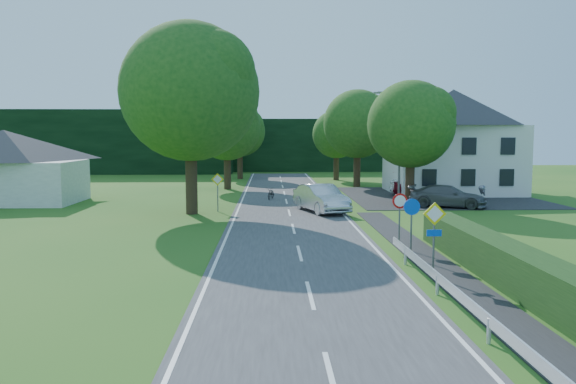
{
  "coord_description": "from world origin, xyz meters",
  "views": [
    {
      "loc": [
        -1.2,
        -10.4,
        4.8
      ],
      "look_at": [
        -0.3,
        17.34,
        2.0
      ],
      "focal_mm": 35.0,
      "sensor_mm": 36.0,
      "label": 1
    }
  ],
  "objects_px": {
    "motorcycle": "(271,193)",
    "parked_car_grey": "(447,196)",
    "parked_car_silver_b": "(493,186)",
    "parked_car_red": "(424,186)",
    "parked_car_silver_a": "(423,185)",
    "streetlight": "(398,140)",
    "moving_car": "(321,198)",
    "parasol": "(407,181)"
  },
  "relations": [
    {
      "from": "parked_car_silver_b",
      "to": "moving_car",
      "type": "bearing_deg",
      "value": 98.49
    },
    {
      "from": "moving_car",
      "to": "parasol",
      "type": "xyz_separation_m",
      "value": [
        8.07,
        10.67,
        0.22
      ]
    },
    {
      "from": "parked_car_silver_a",
      "to": "parked_car_silver_b",
      "type": "xyz_separation_m",
      "value": [
        5.82,
        0.29,
        -0.08
      ]
    },
    {
      "from": "parked_car_silver_a",
      "to": "motorcycle",
      "type": "bearing_deg",
      "value": 118.03
    },
    {
      "from": "parked_car_grey",
      "to": "parasol",
      "type": "bearing_deg",
      "value": 26.25
    },
    {
      "from": "parked_car_silver_b",
      "to": "parked_car_silver_a",
      "type": "bearing_deg",
      "value": 68.19
    },
    {
      "from": "parked_car_grey",
      "to": "parked_car_silver_b",
      "type": "height_order",
      "value": "parked_car_silver_b"
    },
    {
      "from": "streetlight",
      "to": "motorcycle",
      "type": "xyz_separation_m",
      "value": [
        -9.17,
        1.44,
        -3.98
      ]
    },
    {
      "from": "motorcycle",
      "to": "parked_car_grey",
      "type": "distance_m",
      "value": 12.78
    },
    {
      "from": "motorcycle",
      "to": "parked_car_silver_b",
      "type": "bearing_deg",
      "value": 20.74
    },
    {
      "from": "parked_car_silver_b",
      "to": "parked_car_red",
      "type": "bearing_deg",
      "value": 74.92
    },
    {
      "from": "parked_car_silver_a",
      "to": "parked_car_grey",
      "type": "relative_size",
      "value": 0.99
    },
    {
      "from": "motorcycle",
      "to": "parked_car_grey",
      "type": "bearing_deg",
      "value": -10.14
    },
    {
      "from": "parked_car_grey",
      "to": "motorcycle",
      "type": "bearing_deg",
      "value": 89.42
    },
    {
      "from": "motorcycle",
      "to": "parked_car_grey",
      "type": "relative_size",
      "value": 0.34
    },
    {
      "from": "moving_car",
      "to": "parked_car_silver_b",
      "type": "relative_size",
      "value": 0.98
    },
    {
      "from": "motorcycle",
      "to": "parked_car_silver_b",
      "type": "relative_size",
      "value": 0.32
    },
    {
      "from": "moving_car",
      "to": "parked_car_silver_a",
      "type": "distance_m",
      "value": 12.98
    },
    {
      "from": "streetlight",
      "to": "moving_car",
      "type": "distance_m",
      "value": 9.04
    },
    {
      "from": "moving_car",
      "to": "motorcycle",
      "type": "height_order",
      "value": "moving_car"
    },
    {
      "from": "motorcycle",
      "to": "parasol",
      "type": "relative_size",
      "value": 0.71
    },
    {
      "from": "parked_car_red",
      "to": "parked_car_grey",
      "type": "xyz_separation_m",
      "value": [
        -0.21,
        -6.5,
        -0.08
      ]
    },
    {
      "from": "streetlight",
      "to": "parasol",
      "type": "relative_size",
      "value": 3.32
    },
    {
      "from": "parked_car_silver_a",
      "to": "parasol",
      "type": "bearing_deg",
      "value": 52.15
    },
    {
      "from": "parked_car_silver_a",
      "to": "parked_car_grey",
      "type": "distance_m",
      "value": 7.21
    },
    {
      "from": "streetlight",
      "to": "parked_car_red",
      "type": "bearing_deg",
      "value": 46.74
    },
    {
      "from": "streetlight",
      "to": "parked_car_silver_a",
      "type": "xyz_separation_m",
      "value": [
        2.91,
        3.71,
        -3.6
      ]
    },
    {
      "from": "parked_car_silver_a",
      "to": "parked_car_silver_b",
      "type": "relative_size",
      "value": 0.93
    },
    {
      "from": "parked_car_grey",
      "to": "parked_car_silver_b",
      "type": "bearing_deg",
      "value": -17.0
    },
    {
      "from": "streetlight",
      "to": "parked_car_silver_a",
      "type": "bearing_deg",
      "value": 51.9
    },
    {
      "from": "parked_car_silver_a",
      "to": "moving_car",
      "type": "bearing_deg",
      "value": 153.69
    },
    {
      "from": "streetlight",
      "to": "motorcycle",
      "type": "height_order",
      "value": "streetlight"
    },
    {
      "from": "streetlight",
      "to": "parked_car_silver_b",
      "type": "distance_m",
      "value": 10.28
    },
    {
      "from": "streetlight",
      "to": "parked_car_red",
      "type": "relative_size",
      "value": 1.68
    },
    {
      "from": "parasol",
      "to": "parked_car_silver_a",
      "type": "bearing_deg",
      "value": -55.26
    },
    {
      "from": "moving_car",
      "to": "parked_car_silver_a",
      "type": "xyz_separation_m",
      "value": [
        8.97,
        9.38,
        -0.04
      ]
    },
    {
      "from": "parked_car_red",
      "to": "parked_car_silver_b",
      "type": "relative_size",
      "value": 0.89
    },
    {
      "from": "parked_car_red",
      "to": "parked_car_silver_a",
      "type": "distance_m",
      "value": 0.71
    },
    {
      "from": "streetlight",
      "to": "parked_car_red",
      "type": "distance_m",
      "value": 5.48
    },
    {
      "from": "parked_car_silver_b",
      "to": "parasol",
      "type": "xyz_separation_m",
      "value": [
        -6.72,
        1.0,
        0.34
      ]
    },
    {
      "from": "streetlight",
      "to": "parked_car_grey",
      "type": "xyz_separation_m",
      "value": [
        2.62,
        -3.5,
        -3.69
      ]
    },
    {
      "from": "streetlight",
      "to": "motorcycle",
      "type": "distance_m",
      "value": 10.1
    }
  ]
}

